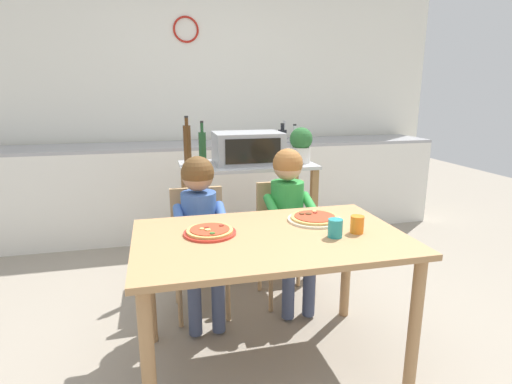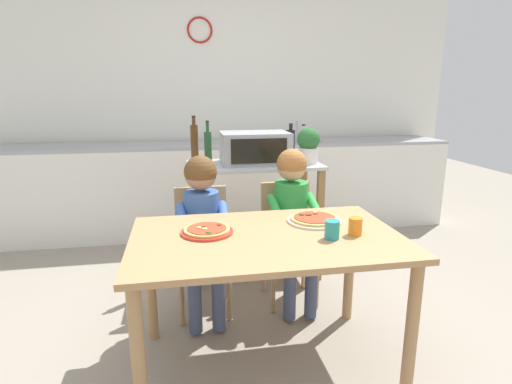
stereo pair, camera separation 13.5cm
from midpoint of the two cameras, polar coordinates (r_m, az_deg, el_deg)
ground_plane at (r=3.30m, az=-1.19°, el=-11.95°), size 10.52×10.52×0.00m
back_wall_tiled at (r=4.58m, az=-4.63°, el=12.83°), size 5.26×0.14×2.70m
kitchen_counter at (r=4.29m, az=-3.82°, el=0.75°), size 4.73×0.60×1.12m
kitchen_island_cart at (r=3.20m, az=0.94°, el=-1.37°), size 1.01×0.52×0.90m
toaster_oven at (r=3.13m, az=1.09°, el=6.16°), size 0.51×0.36×0.24m
bottle_clear_vinegar at (r=2.86m, az=-5.34°, el=5.83°), size 0.05×0.05×0.34m
bottle_dark_olive_oil at (r=3.35m, az=5.98°, el=6.69°), size 0.07×0.07×0.29m
bottle_tall_green_wine at (r=3.43m, az=7.71°, el=6.44°), size 0.07×0.07×0.27m
bottle_squat_spirits at (r=3.10m, az=-7.31°, el=6.70°), size 0.06×0.06×0.36m
potted_herb_plant at (r=3.15m, az=8.53°, el=6.55°), size 0.17×0.17×0.27m
dining_table at (r=2.10m, az=3.36°, el=-8.63°), size 1.35×0.85×0.74m
dining_chair_left at (r=2.74m, az=-6.07°, el=-6.68°), size 0.36×0.36×0.81m
dining_chair_right at (r=2.87m, az=5.82°, el=-5.64°), size 0.36×0.36×0.81m
child_in_blue_striped_shirt at (r=2.56m, az=-5.98°, el=-3.38°), size 0.32×0.42×1.03m
child_in_green_shirt at (r=2.70m, az=6.62°, el=-2.33°), size 0.32×0.42×1.05m
pizza_plate_red_rimmed at (r=2.09m, az=-5.00°, el=-5.40°), size 0.27×0.27×0.03m
pizza_plate_cream at (r=2.29m, az=9.80°, el=-3.80°), size 0.30×0.30×0.03m
drinking_cup_orange at (r=2.13m, az=15.44°, el=-4.65°), size 0.07×0.07×0.09m
drinking_cup_teal at (r=2.05m, az=12.41°, el=-5.17°), size 0.07×0.07×0.09m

